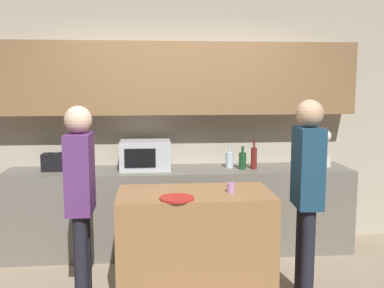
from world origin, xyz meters
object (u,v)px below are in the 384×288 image
cup_0 (231,188)px  person_center (80,190)px  toaster (55,162)px  plate_on_island (177,198)px  person_left (307,184)px  bottle_1 (242,160)px  microwave (145,155)px  bottle_2 (254,158)px  bottle_0 (229,160)px  potted_plant (325,148)px

cup_0 → person_center: size_ratio=0.05×
toaster → plate_on_island: bearing=-50.3°
person_left → person_center: (-1.78, 0.07, -0.03)m
bottle_1 → plate_on_island: size_ratio=0.93×
toaster → cup_0: (1.61, -1.24, -0.01)m
bottle_1 → person_left: size_ratio=0.15×
plate_on_island → person_left: 1.06m
microwave → bottle_2: (1.14, -0.09, -0.03)m
microwave → bottle_0: bearing=0.2°
potted_plant → bottle_2: potted_plant is taller
toaster → bottle_0: bearing=0.0°
bottle_2 → bottle_0: bearing=159.6°
bottle_0 → bottle_2: bottle_2 is taller
potted_plant → person_center: size_ratio=0.25×
plate_on_island → cup_0: 0.47m
microwave → toaster: (-0.92, 0.00, -0.06)m
microwave → potted_plant: 1.94m
cup_0 → person_left: person_left is taller
bottle_0 → person_center: bearing=-139.1°
toaster → potted_plant: size_ratio=0.66×
cup_0 → potted_plant: bearing=44.9°
bottle_0 → plate_on_island: (-0.64, -1.41, -0.04)m
microwave → potted_plant: size_ratio=1.32×
bottle_1 → bottle_0: bearing=142.8°
bottle_0 → plate_on_island: 1.55m
bottle_0 → bottle_2: 0.26m
bottle_1 → person_left: 1.21m
plate_on_island → bottle_1: bearing=59.9°
microwave → cup_0: size_ratio=6.66×
person_center → bottle_2: bearing=124.6°
microwave → person_left: size_ratio=0.32×
microwave → person_center: 1.29m
toaster → bottle_0: size_ratio=1.13×
potted_plant → cup_0: size_ratio=5.06×
microwave → person_left: (1.30, -1.26, -0.05)m
bottle_0 → person_center: person_center is taller
toaster → person_center: size_ratio=0.16×
microwave → potted_plant: potted_plant is taller
person_left → potted_plant: bearing=-22.8°
microwave → person_left: bearing=-44.2°
potted_plant → bottle_0: 1.05m
toaster → potted_plant: 2.86m
plate_on_island → person_left: person_left is taller
plate_on_island → cup_0: (0.44, 0.17, 0.03)m
microwave → plate_on_island: bearing=-80.0°
toaster → bottle_0: 1.81m
person_left → person_center: person_left is taller
potted_plant → bottle_0: bearing=179.9°
person_left → person_center: size_ratio=1.03×
person_left → microwave: bearing=49.8°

